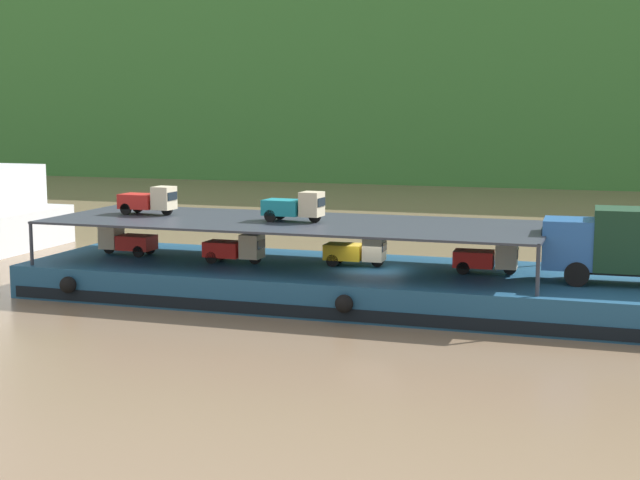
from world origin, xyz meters
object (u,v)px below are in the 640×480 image
at_px(cargo_barge, 373,286).
at_px(covered_lorry, 635,243).
at_px(mini_truck_lower_aft, 235,248).
at_px(mini_truck_lower_mid, 356,251).
at_px(mini_truck_lower_stern, 126,241).
at_px(mini_truck_lower_fore, 487,258).
at_px(mini_truck_upper_mid, 295,206).
at_px(mini_truck_upper_stern, 149,200).

xyz_separation_m(cargo_barge, covered_lorry, (10.97, -0.21, 2.45)).
distance_m(mini_truck_lower_aft, mini_truck_lower_mid, 5.60).
bearing_deg(mini_truck_lower_stern, mini_truck_lower_fore, 1.01).
relative_size(cargo_barge, mini_truck_lower_stern, 11.57).
bearing_deg(mini_truck_lower_mid, mini_truck_upper_mid, -165.46).
distance_m(covered_lorry, mini_truck_upper_stern, 22.29).
xyz_separation_m(cargo_barge, mini_truck_lower_stern, (-12.49, 0.22, 1.44)).
distance_m(mini_truck_lower_stern, mini_truck_lower_mid, 11.53).
bearing_deg(covered_lorry, cargo_barge, 178.91).
height_order(mini_truck_lower_fore, mini_truck_upper_stern, mini_truck_upper_stern).
bearing_deg(mini_truck_lower_stern, mini_truck_upper_stern, 6.84).
xyz_separation_m(mini_truck_lower_mid, mini_truck_upper_stern, (-10.32, -0.26, 2.00)).
xyz_separation_m(mini_truck_lower_stern, mini_truck_lower_fore, (17.43, 0.31, 0.00)).
xyz_separation_m(mini_truck_lower_aft, mini_truck_upper_stern, (-4.81, 0.73, 2.00)).
relative_size(covered_lorry, mini_truck_lower_mid, 2.86).
bearing_deg(mini_truck_upper_stern, mini_truck_lower_stern, -173.16).
bearing_deg(covered_lorry, mini_truck_lower_aft, -179.47).
distance_m(mini_truck_lower_aft, mini_truck_upper_stern, 5.26).
relative_size(mini_truck_lower_stern, mini_truck_lower_aft, 1.00).
bearing_deg(mini_truck_lower_stern, mini_truck_upper_mid, -1.91).
bearing_deg(mini_truck_lower_fore, mini_truck_lower_mid, 179.02).
xyz_separation_m(covered_lorry, mini_truck_upper_stern, (-22.26, 0.57, 1.00)).
distance_m(mini_truck_lower_stern, mini_truck_upper_stern, 2.34).
height_order(cargo_barge, mini_truck_lower_aft, mini_truck_lower_aft).
bearing_deg(mini_truck_lower_mid, mini_truck_upper_stern, -178.54).
xyz_separation_m(covered_lorry, mini_truck_lower_stern, (-23.46, 0.43, -1.00)).
bearing_deg(mini_truck_upper_mid, mini_truck_lower_aft, -174.07).
height_order(mini_truck_lower_aft, mini_truck_upper_stern, mini_truck_upper_stern).
bearing_deg(cargo_barge, mini_truck_lower_mid, 147.27).
height_order(covered_lorry, mini_truck_upper_mid, mini_truck_upper_mid).
height_order(covered_lorry, mini_truck_lower_aft, covered_lorry).
height_order(cargo_barge, mini_truck_upper_mid, mini_truck_upper_mid).
distance_m(mini_truck_lower_fore, mini_truck_upper_stern, 16.35).
relative_size(mini_truck_lower_stern, mini_truck_lower_mid, 1.00).
height_order(cargo_barge, mini_truck_lower_mid, mini_truck_lower_mid).
bearing_deg(cargo_barge, mini_truck_lower_aft, -176.74).
bearing_deg(mini_truck_lower_aft, cargo_barge, 3.26).
relative_size(covered_lorry, mini_truck_lower_aft, 2.87).
relative_size(mini_truck_lower_aft, mini_truck_lower_fore, 0.99).
bearing_deg(mini_truck_lower_mid, covered_lorry, -3.99).
distance_m(cargo_barge, mini_truck_lower_aft, 6.66).
bearing_deg(mini_truck_lower_fore, mini_truck_lower_aft, -175.53).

